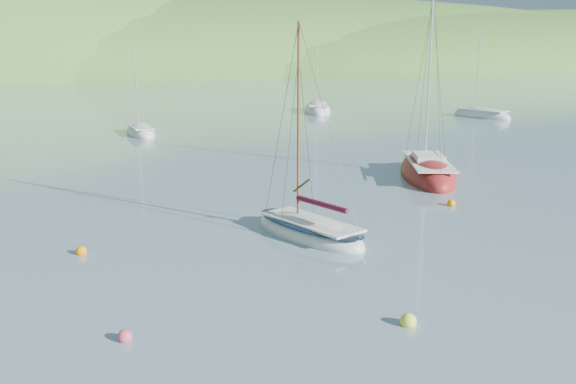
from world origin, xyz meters
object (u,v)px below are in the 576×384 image
object	(u,v)px
distant_sloop_a	(140,133)
distant_sloop_b	(317,110)
daysailer_white	(309,231)
sloop_red	(427,174)
distant_sloop_d	(482,116)

from	to	relation	value
distant_sloop_a	distant_sloop_b	distance (m)	24.98
daysailer_white	distant_sloop_b	world-z (taller)	distant_sloop_b
distant_sloop_b	distant_sloop_a	bearing A→B (deg)	-133.44
daysailer_white	sloop_red	size ratio (longest dim) A/B	0.73
distant_sloop_b	distant_sloop_d	distance (m)	18.65
distant_sloop_a	daysailer_white	bearing A→B (deg)	-88.22
sloop_red	distant_sloop_a	xyz separation A→B (m)	(-15.45, 24.19, -0.08)
distant_sloop_a	distant_sloop_b	bearing A→B (deg)	24.64
daysailer_white	distant_sloop_b	xyz separation A→B (m)	(17.11, 46.17, -0.02)
distant_sloop_d	sloop_red	bearing A→B (deg)	-151.04
distant_sloop_d	daysailer_white	bearing A→B (deg)	-154.15
distant_sloop_a	distant_sloop_b	world-z (taller)	distant_sloop_b
daysailer_white	distant_sloop_a	xyz separation A→B (m)	(-4.44, 33.53, -0.06)
sloop_red	distant_sloop_b	size ratio (longest dim) A/B	1.10
daysailer_white	distant_sloop_b	distance (m)	49.24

